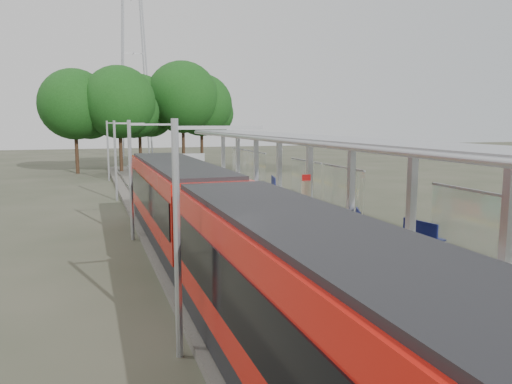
# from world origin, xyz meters

# --- Properties ---
(trackbed) EXTENTS (3.00, 70.00, 0.24)m
(trackbed) POSITION_xyz_m (-4.50, 20.00, 0.12)
(trackbed) COLOR #59544C
(trackbed) RESTS_ON ground
(platform) EXTENTS (6.00, 50.00, 1.00)m
(platform) POSITION_xyz_m (0.00, 20.00, 0.50)
(platform) COLOR gray
(platform) RESTS_ON ground
(tactile_strip) EXTENTS (0.60, 50.00, 0.02)m
(tactile_strip) POSITION_xyz_m (-2.55, 20.00, 1.01)
(tactile_strip) COLOR gold
(tactile_strip) RESTS_ON platform
(end_fence) EXTENTS (6.00, 0.10, 1.20)m
(end_fence) POSITION_xyz_m (0.00, 44.95, 1.60)
(end_fence) COLOR #9EA0A5
(end_fence) RESTS_ON platform
(train) EXTENTS (2.74, 27.60, 3.62)m
(train) POSITION_xyz_m (-4.50, 10.41, 2.05)
(train) COLOR black
(train) RESTS_ON ground
(canopy) EXTENTS (3.27, 38.00, 3.66)m
(canopy) POSITION_xyz_m (1.61, 16.19, 4.20)
(canopy) COLOR #9EA0A5
(canopy) RESTS_ON platform
(pylon) EXTENTS (8.00, 4.00, 38.00)m
(pylon) POSITION_xyz_m (-1.00, 73.00, 19.00)
(pylon) COLOR #9EA0A5
(pylon) RESTS_ON ground
(tree_cluster) EXTENTS (21.46, 13.51, 12.20)m
(tree_cluster) POSITION_xyz_m (-1.25, 53.04, 7.42)
(tree_cluster) COLOR #382316
(tree_cluster) RESTS_ON ground
(catenary_masts) EXTENTS (2.08, 48.16, 5.40)m
(catenary_masts) POSITION_xyz_m (-6.22, 19.00, 2.91)
(catenary_masts) COLOR #9EA0A5
(catenary_masts) RESTS_ON ground
(bench_near) EXTENTS (0.73, 1.52, 1.00)m
(bench_near) POSITION_xyz_m (2.61, 10.15, 1.52)
(bench_near) COLOR #101752
(bench_near) RESTS_ON platform
(bench_mid) EXTENTS (0.93, 1.39, 0.91)m
(bench_mid) POSITION_xyz_m (1.96, 13.13, 1.48)
(bench_mid) COLOR #101752
(bench_mid) RESTS_ON platform
(bench_far) EXTENTS (0.81, 1.60, 1.05)m
(bench_far) POSITION_xyz_m (2.61, 24.21, 1.55)
(bench_far) COLOR #101752
(bench_far) RESTS_ON platform
(info_pillar_far) EXTENTS (0.44, 0.44, 1.97)m
(info_pillar_far) POSITION_xyz_m (1.21, 16.64, 1.85)
(info_pillar_far) COLOR #C9B792
(info_pillar_far) RESTS_ON platform
(litter_bin) EXTENTS (0.52, 0.52, 0.85)m
(litter_bin) POSITION_xyz_m (1.08, 21.26, 1.43)
(litter_bin) COLOR #9EA0A5
(litter_bin) RESTS_ON platform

